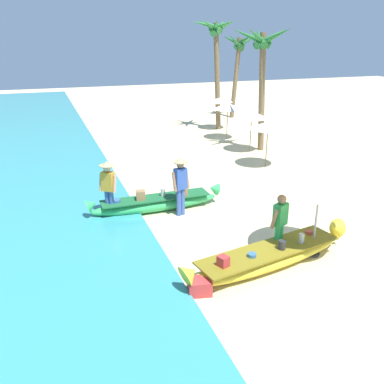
{
  "coord_description": "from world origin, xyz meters",
  "views": [
    {
      "loc": [
        -6.03,
        -7.46,
        5.08
      ],
      "look_at": [
        -2.21,
        2.86,
        0.9
      ],
      "focal_mm": 37.97,
      "sensor_mm": 36.0,
      "label": 1
    }
  ],
  "objects": [
    {
      "name": "parasol_row_3",
      "position": [
        3.81,
        14.55,
        1.75
      ],
      "size": [
        1.6,
        1.6,
        1.91
      ],
      "color": "#8E6B47",
      "rests_on": "ground"
    },
    {
      "name": "parasol_row_1",
      "position": [
        3.15,
        9.33,
        1.75
      ],
      "size": [
        1.6,
        1.6,
        1.91
      ],
      "color": "#8E6B47",
      "rests_on": "ground"
    },
    {
      "name": "cooler_box",
      "position": [
        -3.34,
        -0.66,
        0.17
      ],
      "size": [
        0.57,
        0.49,
        0.33
      ],
      "primitive_type": "cube",
      "rotation": [
        0.0,
        0.0,
        -0.22
      ],
      "color": "#C63838",
      "rests_on": "ground"
    },
    {
      "name": "patio_umbrella_large",
      "position": [
        -0.09,
        -0.1,
        1.97
      ],
      "size": [
        2.08,
        2.08,
        2.19
      ],
      "color": "#B7B7BC",
      "rests_on": "ground"
    },
    {
      "name": "boat_yellow_foreground",
      "position": [
        -1.41,
        -0.21,
        0.26
      ],
      "size": [
        4.78,
        1.61,
        0.77
      ],
      "color": "yellow",
      "rests_on": "ground"
    },
    {
      "name": "ground_plane",
      "position": [
        0.0,
        0.0,
        0.0
      ],
      "size": [
        80.0,
        80.0,
        0.0
      ],
      "primitive_type": "plane",
      "color": "beige"
    },
    {
      "name": "person_vendor_hatted",
      "position": [
        -2.39,
        3.35,
        1.05
      ],
      "size": [
        0.59,
        0.44,
        1.82
      ],
      "color": "#3D5BA8",
      "rests_on": "ground"
    },
    {
      "name": "person_vendor_assistant",
      "position": [
        -4.44,
        3.93,
        1.02
      ],
      "size": [
        0.55,
        0.49,
        1.76
      ],
      "color": "#3D5BA8",
      "rests_on": "ground"
    },
    {
      "name": "palm_tree_leaning_seaward",
      "position": [
        6.52,
        17.71,
        4.26
      ],
      "size": [
        2.54,
        2.5,
        5.44
      ],
      "color": "brown",
      "rests_on": "ground"
    },
    {
      "name": "parasol_row_0",
      "position": [
        2.62,
        6.92,
        1.75
      ],
      "size": [
        1.6,
        1.6,
        1.91
      ],
      "color": "#8E6B47",
      "rests_on": "ground"
    },
    {
      "name": "boat_green_midground",
      "position": [
        -3.02,
        3.93,
        0.26
      ],
      "size": [
        4.31,
        0.67,
        0.74
      ],
      "color": "#38B760",
      "rests_on": "ground"
    },
    {
      "name": "person_tourist_customer",
      "position": [
        -0.91,
        0.21,
        0.9
      ],
      "size": [
        0.58,
        0.41,
        1.6
      ],
      "color": "green",
      "rests_on": "ground"
    },
    {
      "name": "parasol_row_2",
      "position": [
        3.19,
        12.04,
        1.75
      ],
      "size": [
        1.6,
        1.6,
        1.91
      ],
      "color": "#8E6B47",
      "rests_on": "ground"
    },
    {
      "name": "palm_tree_mid_cluster",
      "position": [
        3.5,
        14.5,
        5.08
      ],
      "size": [
        2.57,
        2.87,
        6.18
      ],
      "color": "brown",
      "rests_on": "ground"
    },
    {
      "name": "palm_tree_tall_inland",
      "position": [
        3.56,
        9.37,
        4.46
      ],
      "size": [
        2.52,
        2.69,
        5.65
      ],
      "color": "brown",
      "rests_on": "ground"
    }
  ]
}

